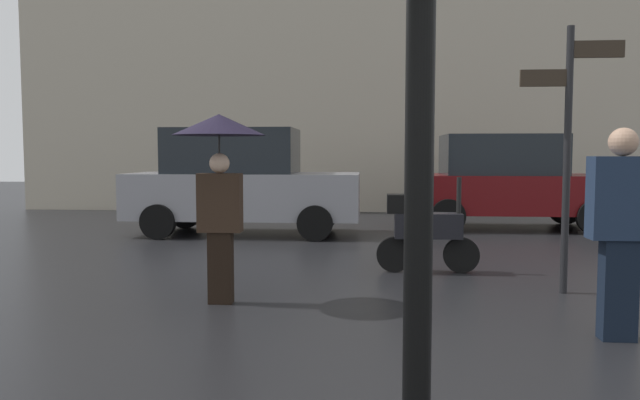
{
  "coord_description": "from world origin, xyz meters",
  "views": [
    {
      "loc": [
        0.41,
        -2.52,
        1.53
      ],
      "look_at": [
        -0.08,
        3.64,
        1.07
      ],
      "focal_mm": 34.65,
      "sensor_mm": 36.0,
      "label": 1
    }
  ],
  "objects_px": {
    "parked_car_left": "(241,182)",
    "pedestrian_with_bag": "(622,221)",
    "pedestrian_with_umbrella": "(219,155)",
    "parked_scooter": "(424,230)",
    "street_signpost": "(568,133)",
    "parked_car_right": "(507,181)"
  },
  "relations": [
    {
      "from": "pedestrian_with_umbrella",
      "to": "parked_car_left",
      "type": "bearing_deg",
      "value": -69.22
    },
    {
      "from": "pedestrian_with_umbrella",
      "to": "street_signpost",
      "type": "distance_m",
      "value": 3.74
    },
    {
      "from": "parked_scooter",
      "to": "parked_car_left",
      "type": "xyz_separation_m",
      "value": [
        -3.14,
        3.58,
        0.45
      ]
    },
    {
      "from": "pedestrian_with_bag",
      "to": "street_signpost",
      "type": "height_order",
      "value": "street_signpost"
    },
    {
      "from": "street_signpost",
      "to": "parked_car_left",
      "type": "bearing_deg",
      "value": 134.43
    },
    {
      "from": "parked_car_left",
      "to": "parked_car_right",
      "type": "distance_m",
      "value": 5.4
    },
    {
      "from": "parked_scooter",
      "to": "parked_car_left",
      "type": "height_order",
      "value": "parked_car_left"
    },
    {
      "from": "parked_car_left",
      "to": "pedestrian_with_bag",
      "type": "bearing_deg",
      "value": 120.83
    },
    {
      "from": "pedestrian_with_umbrella",
      "to": "parked_car_left",
      "type": "xyz_separation_m",
      "value": [
        -0.91,
        5.41,
        -0.52
      ]
    },
    {
      "from": "parked_scooter",
      "to": "parked_car_left",
      "type": "relative_size",
      "value": 0.3
    },
    {
      "from": "pedestrian_with_bag",
      "to": "parked_car_right",
      "type": "xyz_separation_m",
      "value": [
        0.76,
        7.68,
        -0.01
      ]
    },
    {
      "from": "parked_car_right",
      "to": "street_signpost",
      "type": "xyz_separation_m",
      "value": [
        -0.67,
        -5.96,
        0.79
      ]
    },
    {
      "from": "street_signpost",
      "to": "pedestrian_with_bag",
      "type": "bearing_deg",
      "value": -93.01
    },
    {
      "from": "parked_car_right",
      "to": "parked_scooter",
      "type": "bearing_deg",
      "value": -106.96
    },
    {
      "from": "parked_car_left",
      "to": "parked_car_right",
      "type": "xyz_separation_m",
      "value": [
        5.24,
        1.3,
        -0.03
      ]
    },
    {
      "from": "parked_scooter",
      "to": "street_signpost",
      "type": "distance_m",
      "value": 2.16
    },
    {
      "from": "parked_car_left",
      "to": "street_signpost",
      "type": "bearing_deg",
      "value": 130.21
    },
    {
      "from": "pedestrian_with_bag",
      "to": "street_signpost",
      "type": "distance_m",
      "value": 1.89
    },
    {
      "from": "pedestrian_with_umbrella",
      "to": "parked_car_left",
      "type": "height_order",
      "value": "parked_car_left"
    },
    {
      "from": "pedestrian_with_umbrella",
      "to": "parked_scooter",
      "type": "xyz_separation_m",
      "value": [
        2.23,
        1.83,
        -0.97
      ]
    },
    {
      "from": "pedestrian_with_umbrella",
      "to": "street_signpost",
      "type": "bearing_deg",
      "value": -157.19
    },
    {
      "from": "pedestrian_with_umbrella",
      "to": "parked_scooter",
      "type": "distance_m",
      "value": 3.04
    }
  ]
}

